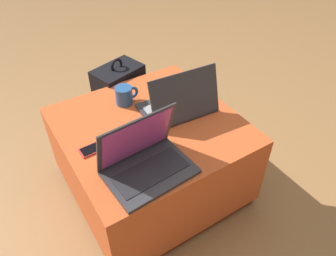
% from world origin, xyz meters
% --- Properties ---
extents(ground_plane, '(14.00, 14.00, 0.00)m').
position_xyz_m(ground_plane, '(0.00, 0.00, 0.00)').
color(ground_plane, '#9E7042').
extents(ottoman, '(0.83, 0.82, 0.46)m').
position_xyz_m(ottoman, '(0.00, 0.00, 0.23)').
color(ottoman, maroon).
rests_on(ottoman, ground_plane).
extents(laptop_near, '(0.36, 0.27, 0.25)m').
position_xyz_m(laptop_near, '(-0.16, -0.24, 0.51)').
color(laptop_near, '#333338').
rests_on(laptop_near, ottoman).
extents(laptop_far, '(0.37, 0.26, 0.24)m').
position_xyz_m(laptop_far, '(0.17, 0.00, 0.51)').
color(laptop_far, '#333338').
rests_on(laptop_far, ottoman).
extents(cell_phone, '(0.15, 0.07, 0.01)m').
position_xyz_m(cell_phone, '(-0.28, -0.02, 0.46)').
color(cell_phone, red).
rests_on(cell_phone, ottoman).
extents(backpack, '(0.32, 0.30, 0.55)m').
position_xyz_m(backpack, '(0.07, 0.53, 0.23)').
color(backpack, black).
rests_on(backpack, ground_plane).
extents(coffee_mug, '(0.13, 0.09, 0.09)m').
position_xyz_m(coffee_mug, '(-0.02, 0.22, 0.51)').
color(coffee_mug, '#285693').
rests_on(coffee_mug, ottoman).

